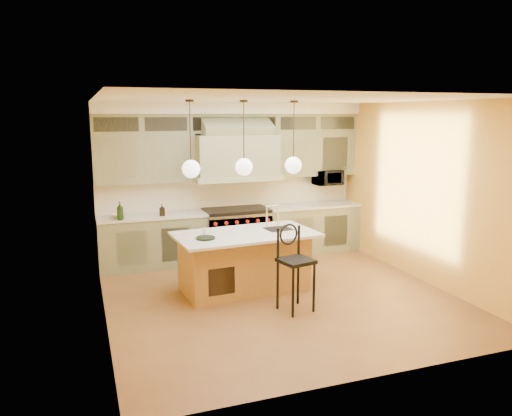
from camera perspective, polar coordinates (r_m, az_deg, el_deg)
name	(u,v)px	position (r m, az deg, el deg)	size (l,w,h in m)	color
floor	(279,296)	(7.61, 2.67, -10.06)	(5.00, 5.00, 0.00)	brown
ceiling	(281,99)	(7.12, 2.87, 12.32)	(5.00, 5.00, 0.00)	white
wall_back	(230,180)	(9.56, -2.94, 3.19)	(5.00, 5.00, 0.00)	gold
wall_front	(377,243)	(5.06, 13.61, -3.87)	(5.00, 5.00, 0.00)	gold
wall_left	(100,213)	(6.70, -17.42, -0.52)	(5.00, 5.00, 0.00)	gold
wall_right	(423,192)	(8.49, 18.58, 1.69)	(5.00, 5.00, 0.00)	gold
back_cabinetry	(235,183)	(9.31, -2.47, 2.86)	(5.00, 0.77, 2.90)	gray
range	(236,233)	(9.40, -2.26, -2.92)	(1.20, 0.74, 0.96)	silver
kitchen_island	(245,261)	(7.73, -1.29, -6.02)	(2.20, 1.30, 1.35)	olive
counter_stool	(295,262)	(6.93, 4.43, -6.18)	(0.50, 0.50, 1.21)	black
microwave	(328,178)	(10.07, 8.19, 3.47)	(0.54, 0.37, 0.30)	black
oil_bottle_a	(120,211)	(8.68, -15.27, -0.32)	(0.12, 0.12, 0.31)	black
oil_bottle_b	(162,210)	(8.88, -10.69, -0.22)	(0.09, 0.10, 0.21)	black
fruit_bowl	(119,216)	(8.93, -15.44, -0.84)	(0.26, 0.26, 0.06)	silver
cup	(205,231)	(7.53, -5.84, -2.66)	(0.10, 0.10, 0.09)	silver
pendant_left	(191,167)	(7.23, -7.44, 4.68)	(0.26, 0.26, 1.11)	#2D2319
pendant_center	(244,165)	(7.44, -1.39, 4.93)	(0.26, 0.26, 1.11)	#2D2319
pendant_right	(293,163)	(7.73, 4.28, 5.12)	(0.26, 0.26, 1.11)	#2D2319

